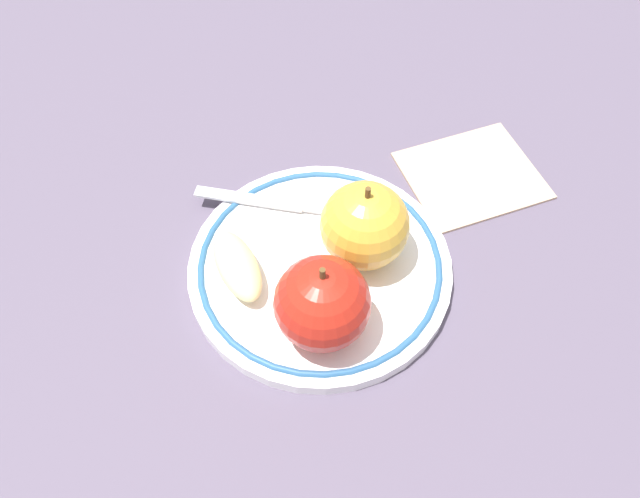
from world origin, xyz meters
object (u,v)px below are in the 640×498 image
object	(u,v)px
apple_red_whole	(365,226)
apple_second_whole	(322,304)
fork	(287,205)
napkin_folded	(472,174)
plate	(320,267)
apple_slice_front	(237,266)

from	to	relation	value
apple_red_whole	apple_second_whole	xyz separation A→B (m)	(-0.03, 0.08, 0.00)
fork	napkin_folded	size ratio (longest dim) A/B	1.33
apple_second_whole	fork	xyz separation A→B (m)	(0.11, -0.07, -0.04)
plate	apple_slice_front	world-z (taller)	apple_slice_front
apple_red_whole	fork	world-z (taller)	apple_red_whole
plate	napkin_folded	bearing A→B (deg)	-100.22
fork	apple_slice_front	bearing A→B (deg)	-107.15
plate	napkin_folded	distance (m)	0.19
plate	apple_second_whole	size ratio (longest dim) A/B	2.72
plate	apple_slice_front	bearing A→B (deg)	52.52
fork	apple_red_whole	bearing A→B (deg)	-26.73
napkin_folded	plate	bearing A→B (deg)	79.78
apple_second_whole	apple_red_whole	bearing A→B (deg)	-72.55
apple_red_whole	napkin_folded	bearing A→B (deg)	-95.17
plate	napkin_folded	xyz separation A→B (m)	(-0.03, -0.19, -0.01)
apple_red_whole	napkin_folded	world-z (taller)	apple_red_whole
apple_slice_front	apple_red_whole	bearing A→B (deg)	-102.84
apple_red_whole	napkin_folded	xyz separation A→B (m)	(-0.01, -0.16, -0.05)
apple_second_whole	napkin_folded	size ratio (longest dim) A/B	0.67
napkin_folded	fork	bearing A→B (deg)	58.46
apple_red_whole	apple_second_whole	distance (m)	0.08
apple_second_whole	napkin_folded	xyz separation A→B (m)	(0.01, -0.24, -0.05)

